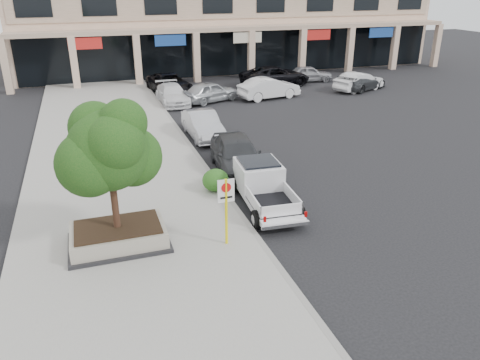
# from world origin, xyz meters

# --- Properties ---
(ground) EXTENTS (120.00, 120.00, 0.00)m
(ground) POSITION_xyz_m (0.00, 0.00, 0.00)
(ground) COLOR black
(ground) RESTS_ON ground
(sidewalk) EXTENTS (8.00, 52.00, 0.15)m
(sidewalk) POSITION_xyz_m (-5.50, 6.00, 0.07)
(sidewalk) COLOR gray
(sidewalk) RESTS_ON ground
(curb) EXTENTS (0.20, 52.00, 0.15)m
(curb) POSITION_xyz_m (-1.55, 6.00, 0.07)
(curb) COLOR gray
(curb) RESTS_ON ground
(strip_mall) EXTENTS (40.55, 12.43, 9.50)m
(strip_mall) POSITION_xyz_m (8.00, 33.93, 4.75)
(strip_mall) COLOR tan
(strip_mall) RESTS_ON ground
(planter) EXTENTS (3.20, 2.20, 0.68)m
(planter) POSITION_xyz_m (-6.03, 0.80, 0.48)
(planter) COLOR black
(planter) RESTS_ON sidewalk
(planter_tree) EXTENTS (2.90, 2.55, 4.00)m
(planter_tree) POSITION_xyz_m (-5.90, 0.95, 3.41)
(planter_tree) COLOR black
(planter_tree) RESTS_ON planter
(no_parking_sign) EXTENTS (0.55, 0.09, 2.30)m
(no_parking_sign) POSITION_xyz_m (-2.66, -0.25, 1.63)
(no_parking_sign) COLOR yellow
(no_parking_sign) RESTS_ON sidewalk
(hedge) EXTENTS (1.10, 0.99, 0.93)m
(hedge) POSITION_xyz_m (-1.86, 3.92, 0.62)
(hedge) COLOR #224814
(hedge) RESTS_ON sidewalk
(pickup_truck) EXTENTS (2.20, 5.12, 1.57)m
(pickup_truck) POSITION_xyz_m (-0.35, 2.23, 0.79)
(pickup_truck) COLOR white
(pickup_truck) RESTS_ON ground
(curb_car_a) EXTENTS (2.50, 5.10, 1.67)m
(curb_car_a) POSITION_xyz_m (-0.25, 6.04, 0.84)
(curb_car_a) COLOR #2E3034
(curb_car_a) RESTS_ON ground
(curb_car_b) EXTENTS (1.59, 4.45, 1.46)m
(curb_car_b) POSITION_xyz_m (-0.45, 11.51, 0.73)
(curb_car_b) COLOR #A9ABB1
(curb_car_b) RESTS_ON ground
(curb_car_c) EXTENTS (1.94, 4.68, 1.35)m
(curb_car_c) POSITION_xyz_m (-0.57, 19.84, 0.68)
(curb_car_c) COLOR white
(curb_car_c) RESTS_ON ground
(curb_car_d) EXTENTS (3.16, 5.74, 1.52)m
(curb_car_d) POSITION_xyz_m (-0.13, 23.27, 0.76)
(curb_car_d) COLOR black
(curb_car_d) RESTS_ON ground
(lot_car_a) EXTENTS (4.69, 3.24, 1.48)m
(lot_car_a) POSITION_xyz_m (2.15, 19.53, 0.74)
(lot_car_a) COLOR #AFB2B7
(lot_car_a) RESTS_ON ground
(lot_car_b) EXTENTS (4.93, 2.46, 1.55)m
(lot_car_b) POSITION_xyz_m (6.60, 19.20, 0.78)
(lot_car_b) COLOR silver
(lot_car_b) RESTS_ON ground
(lot_car_c) EXTENTS (5.14, 3.77, 1.38)m
(lot_car_c) POSITION_xyz_m (14.87, 19.60, 0.69)
(lot_car_c) COLOR #303235
(lot_car_c) RESTS_ON ground
(lot_car_d) EXTENTS (6.06, 3.11, 1.64)m
(lot_car_d) POSITION_xyz_m (8.82, 23.33, 0.82)
(lot_car_d) COLOR black
(lot_car_d) RESTS_ON ground
(lot_car_e) EXTENTS (4.22, 2.21, 1.37)m
(lot_car_e) POSITION_xyz_m (12.30, 24.04, 0.68)
(lot_car_e) COLOR #A0A1A7
(lot_car_e) RESTS_ON ground
(lot_car_f) EXTENTS (4.73, 2.94, 1.47)m
(lot_car_f) POSITION_xyz_m (14.42, 19.44, 0.74)
(lot_car_f) COLOR silver
(lot_car_f) RESTS_ON ground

